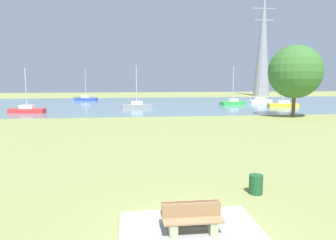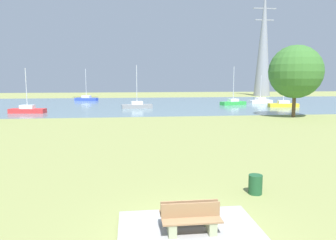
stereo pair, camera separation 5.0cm
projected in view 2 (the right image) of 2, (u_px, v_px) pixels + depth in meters
ground_plane at (148, 127)px, 31.47m from camera, size 160.00×160.00×0.00m
concrete_pad at (190, 231)px, 9.81m from camera, size 4.40×3.20×0.10m
bench_facing_water at (188, 214)px, 10.02m from camera, size 1.80×0.48×0.89m
bench_facing_inland at (192, 222)px, 9.49m from camera, size 1.80×0.48×0.89m
litter_bin at (255, 184)px, 13.06m from camera, size 0.56×0.56×0.80m
water_surface at (139, 104)px, 59.03m from camera, size 140.00×40.00×0.02m
sailboat_gray at (137, 105)px, 50.83m from camera, size 4.92×1.93×6.80m
sailboat_white at (260, 101)px, 61.39m from camera, size 5.02×2.64×5.35m
sailboat_green at (233, 102)px, 57.24m from camera, size 5.03×2.94×6.83m
sailboat_yellow at (283, 104)px, 52.87m from camera, size 4.94×2.06×7.94m
sailboat_red at (27, 110)px, 43.71m from camera, size 4.95×2.11×6.12m
sailboat_blue at (86, 99)px, 68.08m from camera, size 5.03×2.87×6.79m
tree_east_far at (296, 72)px, 38.50m from camera, size 6.43×6.43×8.75m
electricity_pylon at (264, 42)px, 86.33m from camera, size 6.40×4.40×29.24m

